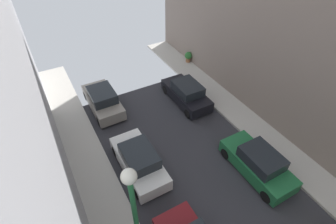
{
  "coord_description": "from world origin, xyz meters",
  "views": [
    {
      "loc": [
        -5.66,
        0.59,
        11.68
      ],
      "look_at": [
        0.71,
        11.99,
        0.5
      ],
      "focal_mm": 27.9,
      "sensor_mm": 36.0,
      "label": 1
    }
  ],
  "objects": [
    {
      "name": "parked_car_right_4",
      "position": [
        2.7,
        12.9,
        0.72
      ],
      "size": [
        1.78,
        4.2,
        1.57
      ],
      "color": "black",
      "rests_on": "ground"
    },
    {
      "name": "parked_car_left_5",
      "position": [
        -2.7,
        15.03,
        0.72
      ],
      "size": [
        1.78,
        4.2,
        1.57
      ],
      "color": "gray",
      "rests_on": "ground"
    },
    {
      "name": "potted_plant_0",
      "position": [
        5.76,
        17.43,
        0.67
      ],
      "size": [
        0.62,
        0.62,
        0.91
      ],
      "color": "brown",
      "rests_on": "sidewalk_right"
    },
    {
      "name": "lamp_post",
      "position": [
        -4.6,
        4.51,
        4.18
      ],
      "size": [
        0.44,
        0.44,
        6.22
      ],
      "color": "#26723F",
      "rests_on": "sidewalk_left"
    },
    {
      "name": "parked_car_right_3",
      "position": [
        2.7,
        5.84,
        0.72
      ],
      "size": [
        1.78,
        4.2,
        1.57
      ],
      "color": "#1E6638",
      "rests_on": "ground"
    },
    {
      "name": "parked_car_left_4",
      "position": [
        -2.7,
        9.03,
        0.72
      ],
      "size": [
        1.78,
        4.2,
        1.57
      ],
      "color": "white",
      "rests_on": "ground"
    }
  ]
}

